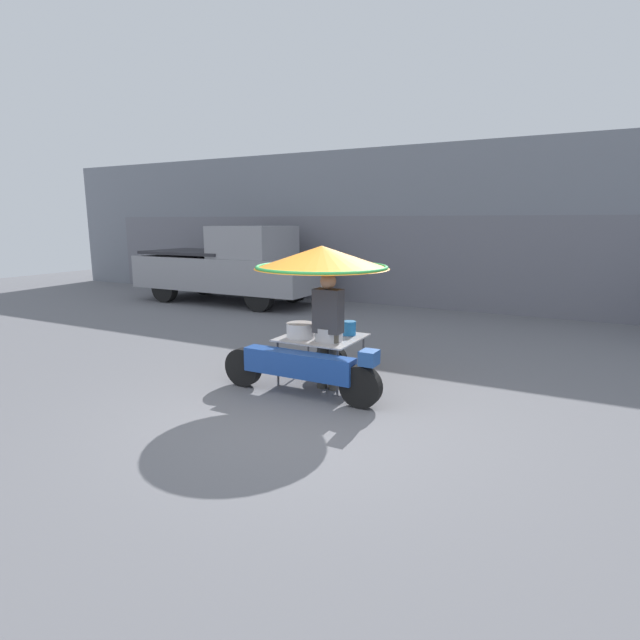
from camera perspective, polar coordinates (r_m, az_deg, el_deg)
ground_plane at (r=6.01m, az=-1.67°, el=-10.92°), size 36.00×36.00×0.00m
shopfront_building at (r=14.11m, az=16.91°, el=10.01°), size 28.00×2.06×4.18m
vendor_motorcycle_cart at (r=6.82m, az=-0.10°, el=4.66°), size 2.31×1.86×1.94m
vendor_person at (r=6.70m, az=0.93°, el=-0.59°), size 0.38×0.22×1.60m
pickup_truck at (r=14.22m, az=-9.97°, el=6.06°), size 5.41×2.00×2.14m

